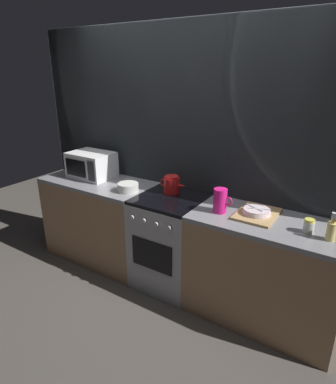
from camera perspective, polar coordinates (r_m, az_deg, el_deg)
The scene contains 12 objects.
ground_plane at distance 3.41m, azimuth 0.35°, elevation -15.17°, with size 8.00×8.00×0.00m, color #47423D.
back_wall at distance 3.15m, azimuth 3.57°, elevation 5.93°, with size 3.60×0.05×2.40m.
counter_left at distance 3.68m, azimuth -11.59°, elevation -4.68°, with size 1.20×0.60×0.90m.
stove_unit at distance 3.17m, azimuth 0.35°, elevation -8.58°, with size 0.60×0.63×0.90m.
counter_right at distance 2.86m, azimuth 16.16°, elevation -13.00°, with size 1.20×0.60×0.90m.
microwave at distance 3.61m, azimuth -13.14°, elevation 4.61°, with size 0.46×0.35×0.27m.
kettle at distance 3.07m, azimuth 0.64°, elevation 1.30°, with size 0.28×0.15×0.17m.
mixing_bowl at distance 3.14m, azimuth -6.96°, elevation 0.82°, with size 0.20×0.20×0.08m, color silver.
pitcher at distance 2.68m, azimuth 9.07°, elevation -1.49°, with size 0.16×0.11×0.20m.
dish_pile at distance 2.71m, azimuth 15.19°, elevation -3.49°, with size 0.30×0.40×0.07m.
spice_jar at distance 2.54m, azimuth 23.27°, elevation -5.46°, with size 0.08×0.08×0.10m.
spray_bottle at distance 2.49m, azimuth 26.54°, elevation -5.86°, with size 0.08×0.06×0.20m.
Camera 1 is at (1.48, -2.34, 2.00)m, focal length 30.71 mm.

